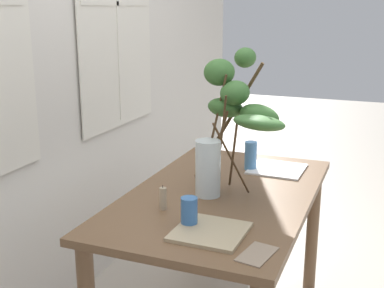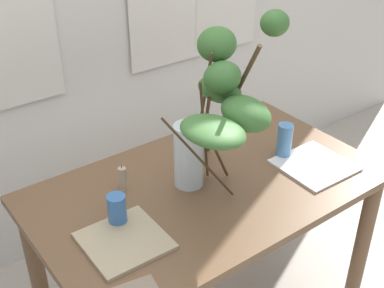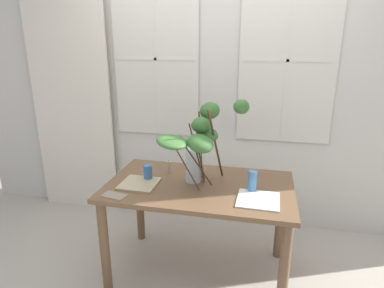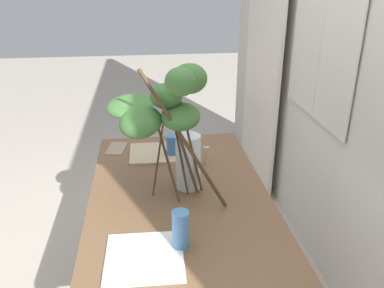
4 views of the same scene
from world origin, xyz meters
TOP-DOWN VIEW (x-y plane):
  - back_wall_with_windows at (0.00, 0.93)m, footprint 5.20×0.14m
  - dining_table at (0.00, 0.00)m, footprint 1.34×0.80m
  - vase_with_branches at (0.01, -0.05)m, footprint 0.62×0.52m
  - drinking_glass_blue_left at (-0.39, 0.00)m, footprint 0.07×0.07m
  - drinking_glass_blue_right at (0.38, -0.03)m, footprint 0.06×0.06m
  - plate_square_left at (-0.43, -0.10)m, footprint 0.26×0.26m
  - plate_square_right at (0.43, -0.16)m, footprint 0.28×0.28m
  - napkin_folded at (-0.52, -0.30)m, footprint 0.18×0.12m
  - pillar_candle at (-0.28, 0.16)m, footprint 0.03×0.03m

SIDE VIEW (x-z plane):
  - dining_table at x=0.00m, z-range 0.26..1.01m
  - napkin_folded at x=-0.52m, z-range 0.75..0.76m
  - plate_square_right at x=0.43m, z-range 0.75..0.76m
  - plate_square_left at x=-0.43m, z-range 0.75..0.77m
  - pillar_candle at x=-0.28m, z-range 0.75..0.85m
  - drinking_glass_blue_left at x=-0.39m, z-range 0.75..0.87m
  - drinking_glass_blue_right at x=0.38m, z-range 0.75..0.90m
  - vase_with_branches at x=0.01m, z-range 0.78..1.43m
  - back_wall_with_windows at x=0.00m, z-range 0.00..3.02m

